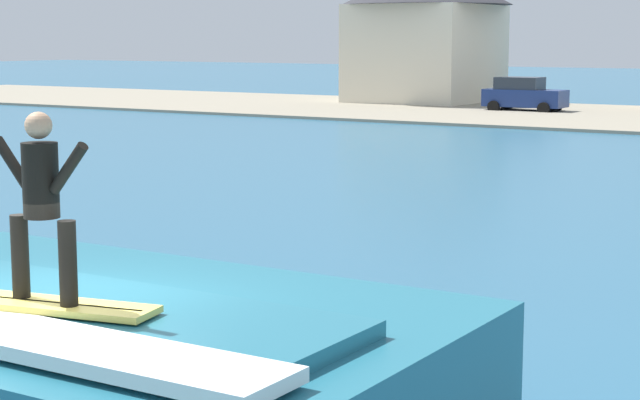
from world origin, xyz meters
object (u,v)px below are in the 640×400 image
surfer (41,197)px  house_with_chimney (426,24)px  surfboard (54,305)px  wave_crest (82,366)px  car_near_shore (524,95)px

surfer → house_with_chimney: house_with_chimney is taller
surfboard → wave_crest: bearing=120.1°
wave_crest → car_near_shore: size_ratio=1.75×
surfboard → house_with_chimney: 56.49m
wave_crest → surfboard: size_ratio=3.68×
car_near_shore → house_with_chimney: size_ratio=0.42×
car_near_shore → house_with_chimney: 10.09m
surfer → car_near_shore: size_ratio=0.40×
surfboard → surfer: 0.98m
surfboard → car_near_shore: car_near_shore is taller
wave_crest → car_near_shore: (-13.54, 46.37, 0.22)m
wave_crest → surfboard: surfboard is taller
surfer → surfboard: bearing=12.7°
surfer → car_near_shore: surfer is taller
wave_crest → house_with_chimney: house_with_chimney is taller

